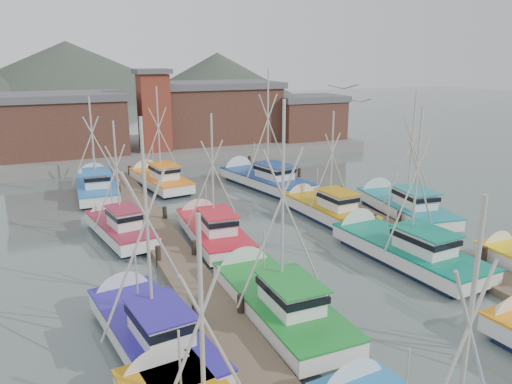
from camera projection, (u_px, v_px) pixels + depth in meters
name	position (u px, v px, depth m)	size (l,w,h in m)	color
ground	(335.00, 278.00, 25.55)	(260.00, 260.00, 0.00)	#465451
dock_left	(181.00, 267.00, 26.42)	(2.30, 46.00, 1.50)	brown
dock_right	(396.00, 232.00, 31.75)	(2.30, 46.00, 1.50)	brown
quay	(166.00, 148.00, 58.20)	(44.00, 16.00, 1.20)	slate
shed_left	(63.00, 123.00, 51.26)	(12.72, 8.48, 6.20)	brown
shed_center	(214.00, 111.00, 59.40)	(14.84, 9.54, 6.90)	brown
shed_right	(307.00, 117.00, 61.15)	(8.48, 6.36, 5.20)	brown
lookout_tower	(154.00, 110.00, 52.59)	(3.60, 3.60, 8.50)	maroon
distant_hills	(41.00, 100.00, 129.38)	(175.00, 140.00, 42.00)	#414B3E
boat_4	(274.00, 299.00, 21.96)	(4.10, 9.52, 10.27)	#0F1834
boat_5	(400.00, 248.00, 27.79)	(4.02, 10.23, 9.50)	#0F1834
boat_6	(148.00, 328.00, 19.61)	(4.00, 9.29, 9.80)	#0F1834
boat_8	(211.00, 230.00, 30.72)	(3.48, 8.99, 8.63)	#0F1834
boat_9	(324.00, 208.00, 35.06)	(3.33, 8.79, 8.24)	#0F1834
boat_10	(118.00, 227.00, 31.17)	(3.66, 8.14, 7.98)	#0F1834
boat_11	(401.00, 205.00, 35.72)	(4.10, 9.81, 9.65)	#0F1834
boat_12	(158.00, 179.00, 43.38)	(4.03, 9.33, 9.39)	#0F1834
boat_13	(262.00, 178.00, 43.52)	(5.27, 10.89, 11.03)	#0F1834
boat_14	(96.00, 186.00, 41.13)	(3.73, 9.71, 8.88)	#0F1834
gull_near	(344.00, 87.00, 22.59)	(1.54, 0.60, 0.24)	slate
gull_far	(361.00, 101.00, 30.07)	(1.55, 0.62, 0.24)	slate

